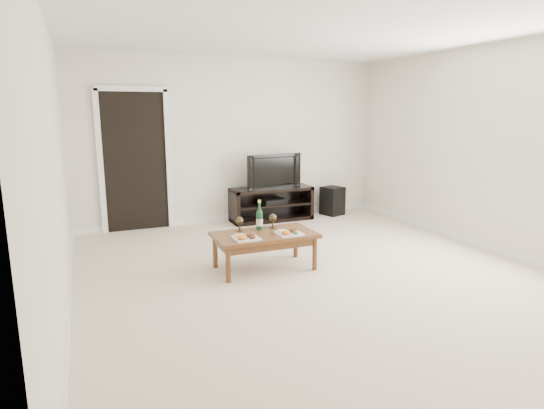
{
  "coord_description": "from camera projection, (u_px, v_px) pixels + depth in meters",
  "views": [
    {
      "loc": [
        -2.28,
        -4.26,
        1.77
      ],
      "look_at": [
        -0.26,
        0.55,
        0.7
      ],
      "focal_mm": 30.0,
      "sensor_mm": 36.0,
      "label": 1
    }
  ],
  "objects": [
    {
      "name": "subwoofer",
      "position": [
        332.0,
        201.0,
        7.9
      ],
      "size": [
        0.41,
        0.41,
        0.49
      ],
      "primitive_type": "cube",
      "rotation": [
        0.0,
        0.0,
        0.32
      ],
      "color": "black",
      "rests_on": "ground"
    },
    {
      "name": "wine_bottle",
      "position": [
        259.0,
        215.0,
        5.26
      ],
      "size": [
        0.07,
        0.07,
        0.35
      ],
      "primitive_type": "cylinder",
      "color": "#103B21",
      "rests_on": "coffee_table"
    },
    {
      "name": "plate_right",
      "position": [
        289.0,
        231.0,
        5.08
      ],
      "size": [
        0.27,
        0.27,
        0.07
      ],
      "primitive_type": "cube",
      "color": "white",
      "rests_on": "coffee_table"
    },
    {
      "name": "coffee_table",
      "position": [
        265.0,
        251.0,
        5.17
      ],
      "size": [
        1.14,
        0.63,
        0.42
      ],
      "primitive_type": "cube",
      "rotation": [
        0.0,
        0.0,
        -0.0
      ],
      "color": "brown",
      "rests_on": "ground"
    },
    {
      "name": "plate_left",
      "position": [
        246.0,
        236.0,
        4.89
      ],
      "size": [
        0.27,
        0.27,
        0.07
      ],
      "primitive_type": "cube",
      "color": "white",
      "rests_on": "coffee_table"
    },
    {
      "name": "television",
      "position": [
        271.0,
        171.0,
        7.36
      ],
      "size": [
        0.97,
        0.25,
        0.56
      ],
      "primitive_type": "imported",
      "rotation": [
        0.0,
        0.0,
        0.13
      ],
      "color": "black",
      "rests_on": "media_console"
    },
    {
      "name": "media_console",
      "position": [
        271.0,
        204.0,
        7.47
      ],
      "size": [
        1.35,
        0.45,
        0.55
      ],
      "primitive_type": "cube",
      "color": "black",
      "rests_on": "ground"
    },
    {
      "name": "goblet_right",
      "position": [
        273.0,
        221.0,
        5.35
      ],
      "size": [
        0.09,
        0.09,
        0.17
      ],
      "primitive_type": null,
      "color": "#3C3221",
      "rests_on": "coffee_table"
    },
    {
      "name": "goblet_left",
      "position": [
        240.0,
        224.0,
        5.21
      ],
      "size": [
        0.09,
        0.09,
        0.17
      ],
      "primitive_type": null,
      "color": "#3C3221",
      "rests_on": "coffee_table"
    },
    {
      "name": "back_wall",
      "position": [
        234.0,
        141.0,
        7.3
      ],
      "size": [
        5.0,
        0.04,
        2.6
      ],
      "primitive_type": "cube",
      "color": "silver",
      "rests_on": "ground"
    },
    {
      "name": "av_receiver",
      "position": [
        272.0,
        201.0,
        7.45
      ],
      "size": [
        0.44,
        0.35,
        0.08
      ],
      "primitive_type": "cube",
      "rotation": [
        0.0,
        0.0,
        0.14
      ],
      "color": "black",
      "rests_on": "media_console"
    },
    {
      "name": "doorway",
      "position": [
        135.0,
        162.0,
        6.74
      ],
      "size": [
        0.9,
        0.02,
        2.05
      ],
      "primitive_type": "cube",
      "color": "black",
      "rests_on": "ground"
    },
    {
      "name": "floor",
      "position": [
        313.0,
        273.0,
        5.06
      ],
      "size": [
        5.5,
        5.5,
        0.0
      ],
      "primitive_type": "plane",
      "color": "beige",
      "rests_on": "ground"
    },
    {
      "name": "ceiling",
      "position": [
        318.0,
        25.0,
        4.53
      ],
      "size": [
        5.0,
        5.5,
        0.04
      ],
      "primitive_type": "cube",
      "color": "white",
      "rests_on": "back_wall"
    }
  ]
}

